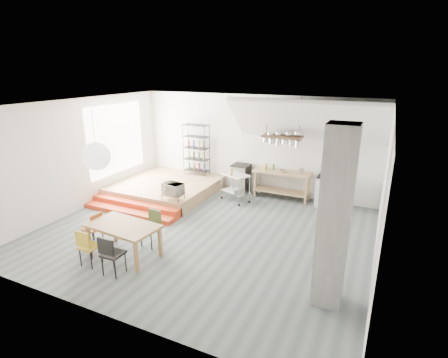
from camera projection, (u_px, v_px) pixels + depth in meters
The scene contains 26 objects.
floor at pixel (204, 232), 8.92m from camera, with size 8.00×8.00×0.00m, color #4F5A5C.
wall_back at pixel (254, 144), 11.45m from camera, with size 8.00×0.04×3.20m, color silver.
wall_left at pixel (81, 155), 10.06m from camera, with size 0.04×7.00×3.20m, color silver.
wall_right at pixel (383, 197), 6.82m from camera, with size 0.04×7.00×3.20m, color silver.
ceiling at pixel (202, 105), 7.95m from camera, with size 8.00×7.00×0.02m, color white.
slope_ceiling at pixel (307, 121), 9.92m from camera, with size 4.40×1.80×0.15m, color white.
window_pane at pixel (117, 139), 11.28m from camera, with size 0.02×2.50×2.20m, color white.
platform at pixel (166, 188), 11.60m from camera, with size 3.00×3.00×0.40m, color #96724B.
step_lower at pixel (128, 212), 9.96m from camera, with size 3.00×0.35×0.13m, color red.
step_upper at pixel (135, 206), 10.24m from camera, with size 3.00×0.35×0.27m, color red.
concrete_column at pixel (334, 219), 5.81m from camera, with size 0.50×0.50×3.20m, color slate.
kitchen_counter at pixel (282, 180), 11.00m from camera, with size 1.80×0.60×0.91m.
stove at pixel (327, 190), 10.49m from camera, with size 0.60×0.60×1.18m.
pot_rack at pixel (283, 139), 10.39m from camera, with size 1.20×0.50×1.43m.
wire_shelving at pixel (196, 149), 12.09m from camera, with size 0.88×0.38×1.80m.
microwave_shelf at pixel (173, 194), 9.97m from camera, with size 0.60×0.40×0.16m.
paper_lantern at pixel (96, 156), 7.43m from camera, with size 0.60×0.60×0.60m, color white.
dining_table at pixel (123, 228), 7.61m from camera, with size 1.63×1.01×0.74m.
chair_mustard at pixel (87, 245), 7.24m from camera, with size 0.38×0.38×0.83m.
chair_black at pixel (110, 252), 6.91m from camera, with size 0.41×0.41×0.86m.
chair_olive at pixel (152, 225), 8.14m from camera, with size 0.43×0.43×0.85m.
chair_red at pixel (94, 226), 8.13m from camera, with size 0.38×0.38×0.81m.
rolling_cart at pixel (236, 184), 10.83m from camera, with size 1.00×0.81×0.88m.
mini_fridge at pixel (241, 178), 11.67m from camera, with size 0.56×0.56×0.95m, color black.
microwave at pixel (173, 189), 9.92m from camera, with size 0.57×0.39×0.32m, color beige.
bowl at pixel (283, 171), 10.85m from camera, with size 0.23×0.23×0.06m, color silver.
Camera 1 is at (3.90, -7.11, 4.00)m, focal length 28.00 mm.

